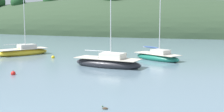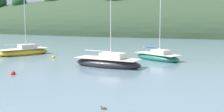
{
  "view_description": "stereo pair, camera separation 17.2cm",
  "coord_description": "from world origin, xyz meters",
  "px_view_note": "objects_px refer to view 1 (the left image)",
  "views": [
    {
      "loc": [
        11.71,
        -10.36,
        5.44
      ],
      "look_at": [
        0.0,
        20.0,
        1.2
      ],
      "focal_mm": 49.19,
      "sensor_mm": 36.0,
      "label": 1
    },
    {
      "loc": [
        11.87,
        -10.3,
        5.44
      ],
      "look_at": [
        0.0,
        20.0,
        1.2
      ],
      "focal_mm": 49.19,
      "sensor_mm": 36.0,
      "label": 2
    }
  ],
  "objects_px": {
    "mooring_buoy_channel": "(13,73)",
    "duck_lone_left": "(105,108)",
    "sailboat_cream_ketch": "(23,52)",
    "mooring_buoy_outer": "(53,57)",
    "sailboat_black_sloop": "(157,57)",
    "sailboat_yellow_far": "(108,63)"
  },
  "relations": [
    {
      "from": "mooring_buoy_channel",
      "to": "duck_lone_left",
      "type": "bearing_deg",
      "value": -29.35
    },
    {
      "from": "sailboat_cream_ketch",
      "to": "duck_lone_left",
      "type": "height_order",
      "value": "sailboat_cream_ketch"
    },
    {
      "from": "mooring_buoy_outer",
      "to": "duck_lone_left",
      "type": "relative_size",
      "value": 1.27
    },
    {
      "from": "sailboat_cream_ketch",
      "to": "sailboat_black_sloop",
      "type": "xyz_separation_m",
      "value": [
        18.84,
        1.74,
        -0.02
      ]
    },
    {
      "from": "sailboat_black_sloop",
      "to": "mooring_buoy_outer",
      "type": "bearing_deg",
      "value": -166.33
    },
    {
      "from": "sailboat_black_sloop",
      "to": "mooring_buoy_channel",
      "type": "bearing_deg",
      "value": -125.85
    },
    {
      "from": "mooring_buoy_outer",
      "to": "sailboat_yellow_far",
      "type": "bearing_deg",
      "value": -22.24
    },
    {
      "from": "sailboat_yellow_far",
      "to": "mooring_buoy_outer",
      "type": "distance_m",
      "value": 9.99
    },
    {
      "from": "sailboat_black_sloop",
      "to": "sailboat_cream_ketch",
      "type": "bearing_deg",
      "value": -174.73
    },
    {
      "from": "mooring_buoy_outer",
      "to": "mooring_buoy_channel",
      "type": "xyz_separation_m",
      "value": [
        2.68,
        -11.23,
        0.0
      ]
    },
    {
      "from": "duck_lone_left",
      "to": "sailboat_cream_ketch",
      "type": "bearing_deg",
      "value": 136.47
    },
    {
      "from": "sailboat_cream_ketch",
      "to": "mooring_buoy_outer",
      "type": "distance_m",
      "value": 5.93
    },
    {
      "from": "sailboat_cream_ketch",
      "to": "mooring_buoy_channel",
      "type": "bearing_deg",
      "value": -56.4
    },
    {
      "from": "mooring_buoy_outer",
      "to": "duck_lone_left",
      "type": "bearing_deg",
      "value": -50.7
    },
    {
      "from": "sailboat_black_sloop",
      "to": "duck_lone_left",
      "type": "relative_size",
      "value": 20.27
    },
    {
      "from": "sailboat_yellow_far",
      "to": "sailboat_cream_ketch",
      "type": "xyz_separation_m",
      "value": [
        -14.99,
        5.23,
        -0.03
      ]
    },
    {
      "from": "sailboat_cream_ketch",
      "to": "duck_lone_left",
      "type": "relative_size",
      "value": 20.99
    },
    {
      "from": "sailboat_black_sloop",
      "to": "mooring_buoy_channel",
      "type": "relative_size",
      "value": 16.0
    },
    {
      "from": "sailboat_yellow_far",
      "to": "sailboat_black_sloop",
      "type": "height_order",
      "value": "sailboat_yellow_far"
    },
    {
      "from": "mooring_buoy_outer",
      "to": "mooring_buoy_channel",
      "type": "height_order",
      "value": "same"
    },
    {
      "from": "mooring_buoy_outer",
      "to": "sailboat_black_sloop",
      "type": "bearing_deg",
      "value": 13.67
    },
    {
      "from": "sailboat_cream_ketch",
      "to": "sailboat_black_sloop",
      "type": "bearing_deg",
      "value": 5.27
    }
  ]
}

